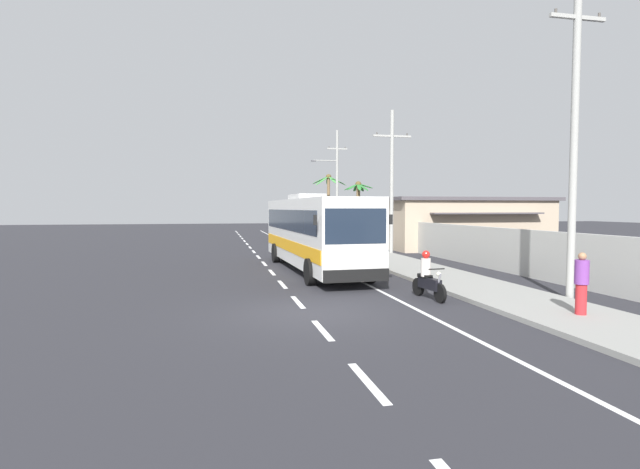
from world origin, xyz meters
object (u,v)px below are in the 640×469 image
at_px(utility_pole_mid, 392,180).
at_px(palm_nearest, 328,192).
at_px(coach_bus_foreground, 314,230).
at_px(roadside_building, 458,222).
at_px(utility_pole_far, 336,182).
at_px(palm_second, 358,200).
at_px(motorcycle_trailing, 428,279).
at_px(motorcycle_beside_bus, 317,243).
at_px(pedestrian_near_kerb, 581,282).
at_px(utility_pole_nearest, 574,131).

xyz_separation_m(utility_pole_mid, palm_nearest, (0.53, 19.82, -0.18)).
xyz_separation_m(coach_bus_foreground, roadside_building, (13.27, 10.81, -0.03)).
height_order(utility_pole_far, palm_second, utility_pole_far).
bearing_deg(utility_pole_far, motorcycle_trailing, -98.42).
bearing_deg(utility_pole_mid, utility_pole_far, 88.83).
xyz_separation_m(utility_pole_far, roadside_building, (6.61, -11.36, -3.53)).
relative_size(utility_pole_far, roadside_building, 0.84).
relative_size(utility_pole_mid, utility_pole_far, 0.88).
bearing_deg(utility_pole_mid, motorcycle_trailing, -105.98).
relative_size(utility_pole_mid, roadside_building, 0.75).
bearing_deg(roadside_building, motorcycle_trailing, -120.55).
relative_size(motorcycle_beside_bus, roadside_building, 0.16).
distance_m(pedestrian_near_kerb, palm_second, 31.53).
bearing_deg(coach_bus_foreground, utility_pole_mid, 45.76).
bearing_deg(motorcycle_beside_bus, palm_nearest, 74.52).
bearing_deg(palm_nearest, motorcycle_trailing, -97.76).
height_order(utility_pole_mid, utility_pole_far, utility_pole_far).
xyz_separation_m(coach_bus_foreground, utility_pole_far, (6.66, 22.17, 3.50)).
xyz_separation_m(coach_bus_foreground, pedestrian_near_kerb, (4.91, -11.54, -0.90)).
distance_m(motorcycle_trailing, utility_pole_mid, 15.57).
height_order(pedestrian_near_kerb, utility_pole_mid, utility_pole_mid).
distance_m(coach_bus_foreground, motorcycle_trailing, 8.33).
bearing_deg(pedestrian_near_kerb, utility_pole_mid, 6.45).
distance_m(motorcycle_beside_bus, utility_pole_far, 14.81).
xyz_separation_m(coach_bus_foreground, utility_pole_mid, (6.34, 6.51, 2.83)).
xyz_separation_m(utility_pole_far, palm_nearest, (0.21, 4.16, -0.85)).
distance_m(utility_pole_mid, roadside_building, 8.64).
bearing_deg(roadside_building, utility_pole_nearest, -108.62).
bearing_deg(palm_second, motorcycle_beside_bus, -119.28).
relative_size(utility_pole_far, palm_second, 1.91).
xyz_separation_m(coach_bus_foreground, motorcycle_trailing, (2.20, -7.94, -1.26)).
bearing_deg(pedestrian_near_kerb, motorcycle_beside_bus, 18.92).
distance_m(coach_bus_foreground, roadside_building, 17.11).
relative_size(palm_nearest, roadside_building, 0.53).
height_order(motorcycle_trailing, roadside_building, roadside_building).
relative_size(utility_pole_mid, palm_second, 1.69).
xyz_separation_m(motorcycle_beside_bus, roadside_building, (11.22, 1.89, 1.24)).
distance_m(motorcycle_beside_bus, motorcycle_trailing, 16.86).
height_order(motorcycle_trailing, utility_pole_nearest, utility_pole_nearest).
bearing_deg(pedestrian_near_kerb, motorcycle_trailing, 47.90).
height_order(utility_pole_nearest, utility_pole_far, utility_pole_nearest).
bearing_deg(palm_second, motorcycle_trailing, -102.04).
distance_m(coach_bus_foreground, pedestrian_near_kerb, 12.58).
xyz_separation_m(motorcycle_trailing, pedestrian_near_kerb, (2.71, -3.60, 0.36)).
bearing_deg(motorcycle_beside_bus, palm_second, 60.72).
relative_size(pedestrian_near_kerb, roadside_building, 0.14).
xyz_separation_m(motorcycle_beside_bus, pedestrian_near_kerb, (2.86, -20.47, 0.37)).
distance_m(palm_nearest, roadside_building, 17.00).
bearing_deg(coach_bus_foreground, utility_pole_nearest, -54.44).
xyz_separation_m(utility_pole_far, palm_second, (1.44, -2.46, -1.69)).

